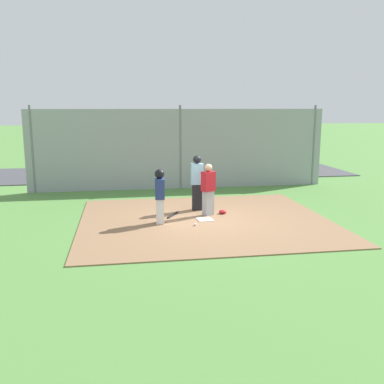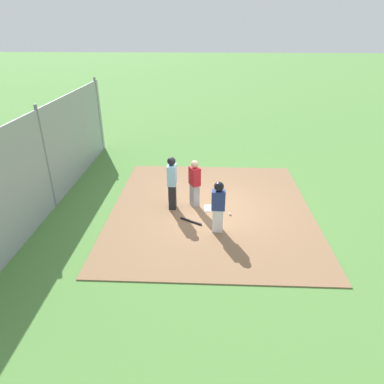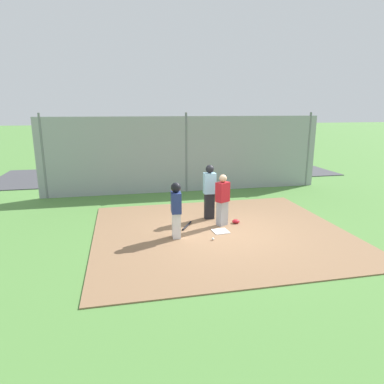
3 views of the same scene
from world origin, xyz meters
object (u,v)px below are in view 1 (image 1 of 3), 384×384
home_plate (205,219)px  baseball_bat (173,215)px  catcher_mask (223,212)px  parked_car_blue (115,161)px  parked_car_silver (222,161)px  catcher (208,189)px  baseball (195,224)px  umpire (197,181)px  runner (160,193)px

home_plate → baseball_bat: baseball_bat is taller
catcher_mask → parked_car_blue: size_ratio=0.06×
catcher_mask → parked_car_silver: parked_car_silver is taller
home_plate → catcher: catcher is taller
catcher → baseball: catcher is taller
umpire → baseball: bearing=-9.9°
runner → parked_car_blue: (1.36, -10.14, -0.29)m
umpire → catcher_mask: (-0.69, 0.64, -0.87)m
catcher → parked_car_silver: 8.81m
parked_car_blue → home_plate: bearing=-72.1°
catcher_mask → baseball_bat: bearing=-0.1°
home_plate → umpire: size_ratio=0.25×
catcher → baseball: bearing=-56.6°
umpire → home_plate: bearing=2.3°
catcher → parked_car_blue: size_ratio=0.37×
home_plate → catcher_mask: size_ratio=1.83×
catcher → catcher_mask: size_ratio=6.57×
catcher → home_plate: bearing=-49.5°
runner → home_plate: bearing=10.9°
umpire → baseball: 2.09m
baseball_bat → baseball: bearing=-128.7°
home_plate → parked_car_blue: (2.68, -9.97, 0.57)m
runner → baseball: runner is taller
home_plate → parked_car_blue: 10.34m
baseball_bat → baseball: size_ratio=10.02×
umpire → baseball: umpire is taller
runner → baseball_bat: size_ratio=2.10×
home_plate → runner: runner is taller
runner → parked_car_blue: bearing=101.1°
baseball_bat → catcher_mask: (-1.56, 0.00, 0.03)m
umpire → baseball_bat: 1.40m
catcher_mask → home_plate: bearing=42.2°
baseball → parked_car_blue: size_ratio=0.02×
catcher_mask → parked_car_silver: 8.64m
home_plate → catcher_mask: 0.92m
baseball_bat → parked_car_silver: size_ratio=0.17×
parked_car_silver → parked_car_blue: size_ratio=1.02×
baseball_bat → parked_car_blue: parked_car_blue is taller
runner → parked_car_silver: 10.01m
catcher → parked_car_blue: catcher is taller
home_plate → catcher: (-0.21, -0.55, 0.80)m
parked_car_blue → baseball_bat: bearing=-76.3°
baseball_bat → parked_car_blue: (1.81, -9.35, 0.55)m
catcher → catcher_mask: 0.89m
home_plate → catcher_mask: (-0.68, -0.62, 0.05)m
catcher_mask → runner: bearing=21.4°
baseball → parked_car_blue: (2.29, -10.56, 0.55)m
umpire → parked_car_silver: 8.21m
home_plate → catcher: 1.00m
runner → baseball: (-0.93, 0.42, -0.84)m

